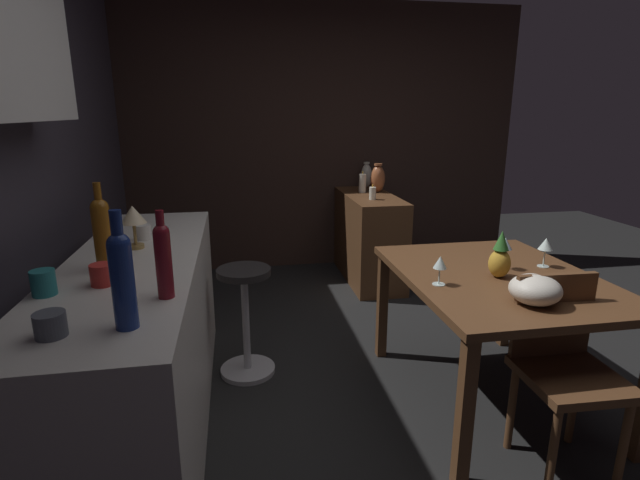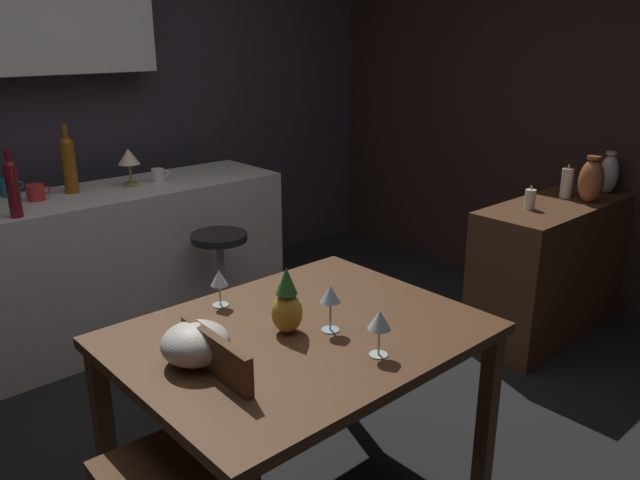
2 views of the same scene
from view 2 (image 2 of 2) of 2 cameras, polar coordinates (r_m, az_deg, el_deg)
The scene contains 23 objects.
ground_plane at distance 2.94m, azimuth -4.59°, elevation -18.30°, with size 9.00×9.00×0.00m, color black.
wall_kitchen_back at distance 4.21m, azimuth -23.79°, elevation 12.24°, with size 5.20×0.33×2.60m.
wall_side_right at distance 4.55m, azimuth 19.28°, elevation 11.68°, with size 0.10×4.40×2.60m, color #33231E.
dining_table at distance 2.30m, azimuth -1.87°, elevation -10.09°, with size 1.26×0.98×0.74m.
kitchen_counter at distance 3.89m, azimuth -18.49°, elevation -2.17°, with size 2.10×0.60×0.90m, color silver.
sideboard_cabinet at distance 3.98m, azimuth 20.20°, elevation -2.52°, with size 1.10×0.44×0.82m, color #56351E.
chair_near_window at distance 2.12m, azimuth -11.92°, elevation -18.78°, with size 0.41×0.41×0.87m.
bar_stool at distance 3.67m, azimuth -9.01°, elevation -4.13°, with size 0.34×0.34×0.68m.
wine_glass_left at distance 2.20m, azimuth 0.97°, elevation -5.15°, with size 0.07×0.07×0.17m.
wine_glass_right at distance 2.45m, azimuth -9.22°, elevation -3.60°, with size 0.07×0.07×0.15m.
wine_glass_center at distance 2.05m, azimuth 5.47°, elevation -7.41°, with size 0.08×0.08×0.16m.
pineapple_centerpiece at distance 2.21m, azimuth -3.05°, elevation -5.95°, with size 0.11×0.11×0.25m.
fruit_bowl at distance 2.07m, azimuth -11.33°, elevation -9.26°, with size 0.23×0.23×0.13m, color beige.
wine_bottle_amber at distance 3.75m, azimuth -22.04°, elevation 6.62°, with size 0.08×0.08×0.38m.
wine_bottle_ruby at distance 3.36m, azimuth -26.36°, elevation 4.47°, with size 0.06×0.06×0.33m.
cup_red at distance 3.68m, azimuth -24.60°, elevation 3.98°, with size 0.13×0.09×0.09m.
cup_teal at distance 3.84m, azimuth -26.60°, elevation 4.32°, with size 0.12×0.09×0.10m.
cup_white at distance 3.90m, azimuth -14.61°, elevation 5.77°, with size 0.11×0.08×0.08m.
counter_lamp at distance 3.81m, azimuth -17.12°, elevation 7.11°, with size 0.13×0.13×0.22m.
pillar_candle_tall at distance 3.67m, azimuth 18.70°, elevation 3.57°, with size 0.06×0.06×0.14m.
pillar_candle_short at distance 3.99m, azimuth 21.68°, elevation 4.88°, with size 0.07×0.07×0.20m.
vase_ceramic_ivory at distance 4.20m, azimuth 24.94°, elevation 5.53°, with size 0.11×0.11×0.26m.
vase_copper at distance 3.92m, azimuth 23.60°, elevation 5.01°, with size 0.14×0.14×0.27m.
Camera 2 is at (-1.41, -1.90, 1.76)m, focal length 34.91 mm.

